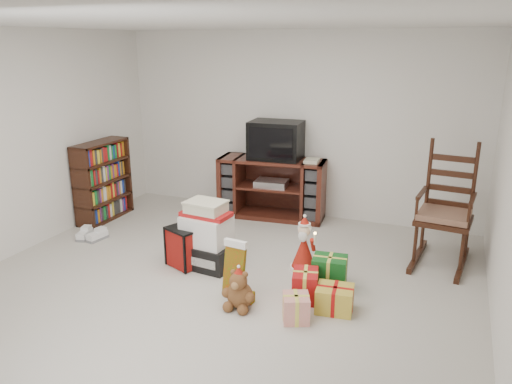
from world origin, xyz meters
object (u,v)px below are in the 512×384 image
(gift_pile, at_px, (207,239))
(gift_cluster, at_px, (314,288))
(tv_stand, at_px, (272,188))
(santa_figurine, at_px, (304,249))
(mrs_claus_figurine, at_px, (194,239))
(crt_television, at_px, (276,140))
(teddy_bear, at_px, (239,292))
(bookshelf, at_px, (103,182))
(red_suitcase, at_px, (182,248))
(rocking_chair, at_px, (444,221))
(sneaker_pair, at_px, (91,235))

(gift_pile, bearing_deg, gift_cluster, -8.82)
(tv_stand, height_order, santa_figurine, tv_stand)
(gift_pile, xyz_separation_m, mrs_claus_figurine, (-0.23, 0.12, -0.09))
(santa_figurine, bearing_deg, crt_television, 120.15)
(tv_stand, distance_m, teddy_bear, 2.55)
(bookshelf, distance_m, red_suitcase, 2.04)
(bookshelf, height_order, rocking_chair, rocking_chair)
(mrs_claus_figurine, bearing_deg, tv_stand, 79.13)
(rocking_chair, xyz_separation_m, gift_pile, (-2.33, -1.09, -0.16))
(teddy_bear, height_order, mrs_claus_figurine, mrs_claus_figurine)
(red_suitcase, height_order, mrs_claus_figurine, mrs_claus_figurine)
(rocking_chair, height_order, santa_figurine, rocking_chair)
(tv_stand, distance_m, gift_cluster, 2.43)
(mrs_claus_figurine, bearing_deg, red_suitcase, -90.80)
(mrs_claus_figurine, bearing_deg, rocking_chair, 20.68)
(tv_stand, relative_size, rocking_chair, 1.07)
(red_suitcase, height_order, teddy_bear, red_suitcase)
(rocking_chair, xyz_separation_m, crt_television, (-2.21, 0.71, 0.60))
(tv_stand, relative_size, sneaker_pair, 4.22)
(tv_stand, xyz_separation_m, teddy_bear, (0.60, -2.46, -0.25))
(sneaker_pair, bearing_deg, gift_pile, -10.68)
(santa_figurine, relative_size, crt_television, 0.84)
(rocking_chair, xyz_separation_m, mrs_claus_figurine, (-2.57, -0.97, -0.25))
(rocking_chair, relative_size, mrs_claus_figurine, 2.39)
(gift_pile, distance_m, gift_cluster, 1.34)
(red_suitcase, relative_size, mrs_claus_figurine, 0.89)
(tv_stand, distance_m, gift_pile, 1.78)
(tv_stand, xyz_separation_m, mrs_claus_figurine, (-0.32, -1.65, -0.19))
(teddy_bear, relative_size, crt_television, 0.51)
(santa_figurine, height_order, gift_cluster, santa_figurine)
(tv_stand, xyz_separation_m, red_suitcase, (-0.32, -1.91, -0.19))
(teddy_bear, distance_m, gift_cluster, 0.70)
(rocking_chair, xyz_separation_m, santa_figurine, (-1.34, -0.79, -0.24))
(tv_stand, bearing_deg, gift_pile, -98.57)
(tv_stand, xyz_separation_m, sneaker_pair, (-1.78, -1.64, -0.36))
(rocking_chair, distance_m, sneaker_pair, 4.16)
(red_suitcase, relative_size, sneaker_pair, 1.47)
(bookshelf, bearing_deg, teddy_bear, -29.38)
(gift_pile, distance_m, mrs_claus_figurine, 0.28)
(tv_stand, relative_size, crt_television, 2.07)
(tv_stand, distance_m, bookshelf, 2.30)
(teddy_bear, bearing_deg, bookshelf, 150.62)
(gift_cluster, bearing_deg, tv_stand, 119.82)
(rocking_chair, relative_size, red_suitcase, 2.68)
(bookshelf, height_order, red_suitcase, bookshelf)
(rocking_chair, bearing_deg, gift_cluster, -120.41)
(crt_television, bearing_deg, rocking_chair, -21.31)
(red_suitcase, distance_m, sneaker_pair, 1.49)
(tv_stand, bearing_deg, rocking_chair, -22.66)
(tv_stand, height_order, crt_television, crt_television)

